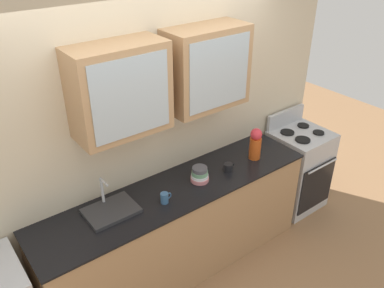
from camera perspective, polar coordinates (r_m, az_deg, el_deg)
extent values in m
plane|color=#936B47|center=(4.14, -1.73, -16.86)|extent=(10.00, 10.00, 0.00)
cube|color=beige|center=(3.52, -5.46, 2.77)|extent=(3.99, 0.10, 2.84)
cube|color=#A87F56|center=(2.96, -10.22, 7.51)|extent=(0.71, 0.34, 0.68)
cube|color=#9EADB7|center=(2.82, -8.55, 6.49)|extent=(0.60, 0.01, 0.57)
cube|color=#A87F56|center=(3.37, 2.03, 10.75)|extent=(0.71, 0.34, 0.68)
cube|color=#9EADB7|center=(3.25, 3.97, 9.94)|extent=(0.60, 0.01, 0.57)
cube|color=#A87F56|center=(3.82, -1.84, -12.12)|extent=(2.59, 0.59, 0.92)
cube|color=black|center=(3.52, -1.96, -6.43)|extent=(2.62, 0.61, 0.02)
cube|color=silver|center=(4.76, 14.68, -3.50)|extent=(0.59, 0.56, 0.94)
cube|color=black|center=(4.67, 17.24, -5.76)|extent=(0.54, 0.01, 0.56)
cylinder|color=silver|center=(4.51, 18.06, -3.00)|extent=(0.47, 0.02, 0.02)
cube|color=silver|center=(4.63, 13.11, 3.69)|extent=(0.56, 0.04, 0.18)
cylinder|color=black|center=(4.37, 15.42, 0.58)|extent=(0.16, 0.16, 0.02)
cylinder|color=black|center=(4.57, 17.50, 1.55)|extent=(0.12, 0.12, 0.02)
cylinder|color=black|center=(4.48, 13.36, 1.63)|extent=(0.15, 0.15, 0.02)
cylinder|color=black|center=(4.67, 15.48, 2.54)|extent=(0.13, 0.13, 0.02)
cube|color=#2D2D30|center=(3.31, -11.40, -9.26)|extent=(0.41, 0.31, 0.03)
cylinder|color=silver|center=(3.32, -12.60, -6.41)|extent=(0.02, 0.02, 0.23)
cylinder|color=silver|center=(3.21, -12.35, -5.27)|extent=(0.02, 0.12, 0.02)
cylinder|color=#D87F84|center=(3.60, 1.09, -4.95)|extent=(0.16, 0.16, 0.04)
cylinder|color=white|center=(3.58, 1.10, -4.58)|extent=(0.15, 0.15, 0.04)
cylinder|color=#669972|center=(3.56, 1.10, -4.15)|extent=(0.14, 0.14, 0.05)
cylinder|color=#4C4C54|center=(3.54, 1.11, -3.68)|extent=(0.13, 0.13, 0.05)
cylinder|color=#BF4C19|center=(3.92, 8.92, -0.59)|extent=(0.11, 0.11, 0.22)
sphere|color=#D8333F|center=(3.84, 9.10, 1.39)|extent=(0.11, 0.11, 0.11)
cylinder|color=#38608C|center=(3.33, -3.93, -7.64)|extent=(0.07, 0.07, 0.09)
torus|color=#38608C|center=(3.35, -3.36, -7.33)|extent=(0.06, 0.01, 0.06)
cylinder|color=black|center=(3.73, 5.15, -3.32)|extent=(0.08, 0.08, 0.08)
torus|color=black|center=(3.76, 5.70, -3.02)|extent=(0.05, 0.01, 0.05)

